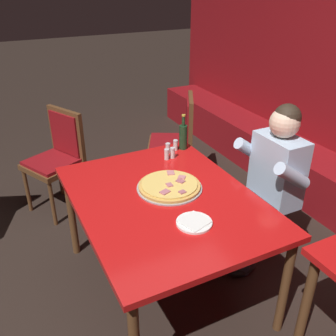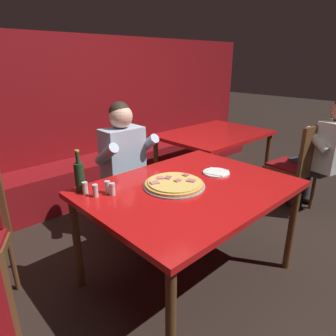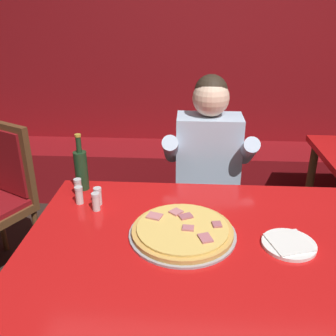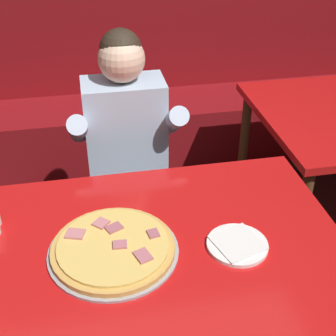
{
  "view_description": "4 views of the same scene",
  "coord_description": "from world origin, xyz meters",
  "px_view_note": "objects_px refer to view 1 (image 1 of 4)",
  "views": [
    {
      "loc": [
        1.84,
        -0.89,
        2.06
      ],
      "look_at": [
        -0.14,
        0.09,
        0.89
      ],
      "focal_mm": 40.0,
      "sensor_mm": 36.0,
      "label": 1
    },
    {
      "loc": [
        -1.45,
        -1.31,
        1.62
      ],
      "look_at": [
        -0.06,
        0.17,
        0.88
      ],
      "focal_mm": 32.0,
      "sensor_mm": 36.0,
      "label": 2
    },
    {
      "loc": [
        -0.06,
        -1.21,
        1.65
      ],
      "look_at": [
        -0.16,
        0.3,
        0.97
      ],
      "focal_mm": 40.0,
      "sensor_mm": 36.0,
      "label": 3
    },
    {
      "loc": [
        -0.12,
        -1.09,
        1.87
      ],
      "look_at": [
        0.15,
        0.3,
        0.94
      ],
      "focal_mm": 50.0,
      "sensor_mm": 36.0,
      "label": 4
    }
  ],
  "objects_px": {
    "beer_bottle": "(183,136)",
    "shaker_red_pepper_flakes": "(175,146)",
    "main_dining_table": "(165,206)",
    "shaker_black_pepper": "(173,153)",
    "diner_seated_blue_shirt": "(267,181)",
    "pizza": "(170,186)",
    "dining_chair_near_right": "(178,136)",
    "shaker_parmesan": "(167,155)",
    "shaker_oregano": "(168,149)",
    "plate_white_paper": "(194,222)",
    "dining_chair_side_aisle": "(58,154)"
  },
  "relations": [
    {
      "from": "plate_white_paper",
      "to": "dining_chair_near_right",
      "type": "height_order",
      "value": "dining_chair_near_right"
    },
    {
      "from": "diner_seated_blue_shirt",
      "to": "plate_white_paper",
      "type": "bearing_deg",
      "value": -69.93
    },
    {
      "from": "shaker_black_pepper",
      "to": "beer_bottle",
      "type": "bearing_deg",
      "value": 126.65
    },
    {
      "from": "pizza",
      "to": "plate_white_paper",
      "type": "bearing_deg",
      "value": -6.94
    },
    {
      "from": "main_dining_table",
      "to": "shaker_red_pepper_flakes",
      "type": "xyz_separation_m",
      "value": [
        -0.6,
        0.39,
        0.11
      ]
    },
    {
      "from": "pizza",
      "to": "dining_chair_near_right",
      "type": "distance_m",
      "value": 1.37
    },
    {
      "from": "beer_bottle",
      "to": "diner_seated_blue_shirt",
      "type": "height_order",
      "value": "diner_seated_blue_shirt"
    },
    {
      "from": "dining_chair_side_aisle",
      "to": "plate_white_paper",
      "type": "bearing_deg",
      "value": 14.07
    },
    {
      "from": "plate_white_paper",
      "to": "beer_bottle",
      "type": "height_order",
      "value": "beer_bottle"
    },
    {
      "from": "shaker_red_pepper_flakes",
      "to": "diner_seated_blue_shirt",
      "type": "distance_m",
      "value": 0.78
    },
    {
      "from": "shaker_black_pepper",
      "to": "diner_seated_blue_shirt",
      "type": "xyz_separation_m",
      "value": [
        0.54,
        0.5,
        -0.1
      ]
    },
    {
      "from": "main_dining_table",
      "to": "beer_bottle",
      "type": "xyz_separation_m",
      "value": [
        -0.6,
        0.46,
        0.18
      ]
    },
    {
      "from": "beer_bottle",
      "to": "dining_chair_near_right",
      "type": "relative_size",
      "value": 0.3
    },
    {
      "from": "beer_bottle",
      "to": "shaker_red_pepper_flakes",
      "type": "bearing_deg",
      "value": -92.75
    },
    {
      "from": "main_dining_table",
      "to": "plate_white_paper",
      "type": "xyz_separation_m",
      "value": [
        0.33,
        0.03,
        0.08
      ]
    },
    {
      "from": "shaker_black_pepper",
      "to": "diner_seated_blue_shirt",
      "type": "distance_m",
      "value": 0.74
    },
    {
      "from": "shaker_red_pepper_flakes",
      "to": "shaker_parmesan",
      "type": "relative_size",
      "value": 1.0
    },
    {
      "from": "pizza",
      "to": "dining_chair_side_aisle",
      "type": "distance_m",
      "value": 1.43
    },
    {
      "from": "beer_bottle",
      "to": "shaker_parmesan",
      "type": "distance_m",
      "value": 0.25
    },
    {
      "from": "shaker_parmesan",
      "to": "diner_seated_blue_shirt",
      "type": "bearing_deg",
      "value": 45.92
    },
    {
      "from": "pizza",
      "to": "shaker_red_pepper_flakes",
      "type": "xyz_separation_m",
      "value": [
        -0.52,
        0.31,
        0.02
      ]
    },
    {
      "from": "shaker_black_pepper",
      "to": "diner_seated_blue_shirt",
      "type": "relative_size",
      "value": 0.07
    },
    {
      "from": "shaker_oregano",
      "to": "dining_chair_near_right",
      "type": "height_order",
      "value": "dining_chair_near_right"
    },
    {
      "from": "shaker_parmesan",
      "to": "shaker_red_pepper_flakes",
      "type": "bearing_deg",
      "value": 131.23
    },
    {
      "from": "main_dining_table",
      "to": "shaker_red_pepper_flakes",
      "type": "height_order",
      "value": "shaker_red_pepper_flakes"
    },
    {
      "from": "main_dining_table",
      "to": "shaker_red_pepper_flakes",
      "type": "distance_m",
      "value": 0.73
    },
    {
      "from": "shaker_oregano",
      "to": "shaker_parmesan",
      "type": "distance_m",
      "value": 0.11
    },
    {
      "from": "pizza",
      "to": "diner_seated_blue_shirt",
      "type": "distance_m",
      "value": 0.74
    },
    {
      "from": "plate_white_paper",
      "to": "shaker_parmesan",
      "type": "relative_size",
      "value": 2.44
    },
    {
      "from": "main_dining_table",
      "to": "pizza",
      "type": "relative_size",
      "value": 3.29
    },
    {
      "from": "shaker_oregano",
      "to": "pizza",
      "type": "bearing_deg",
      "value": -25.27
    },
    {
      "from": "beer_bottle",
      "to": "pizza",
      "type": "bearing_deg",
      "value": -36.51
    },
    {
      "from": "shaker_black_pepper",
      "to": "shaker_oregano",
      "type": "xyz_separation_m",
      "value": [
        -0.09,
        0.0,
        0.0
      ]
    },
    {
      "from": "dining_chair_near_right",
      "to": "main_dining_table",
      "type": "bearing_deg",
      "value": -31.3
    },
    {
      "from": "shaker_red_pepper_flakes",
      "to": "shaker_black_pepper",
      "type": "xyz_separation_m",
      "value": [
        0.12,
        -0.09,
        0.0
      ]
    },
    {
      "from": "pizza",
      "to": "beer_bottle",
      "type": "xyz_separation_m",
      "value": [
        -0.52,
        0.38,
        0.09
      ]
    },
    {
      "from": "shaker_red_pepper_flakes",
      "to": "beer_bottle",
      "type": "bearing_deg",
      "value": 87.25
    },
    {
      "from": "shaker_red_pepper_flakes",
      "to": "dining_chair_side_aisle",
      "type": "bearing_deg",
      "value": -135.1
    },
    {
      "from": "shaker_black_pepper",
      "to": "dining_chair_side_aisle",
      "type": "bearing_deg",
      "value": -142.25
    },
    {
      "from": "beer_bottle",
      "to": "shaker_black_pepper",
      "type": "bearing_deg",
      "value": -53.35
    },
    {
      "from": "shaker_black_pepper",
      "to": "dining_chair_near_right",
      "type": "relative_size",
      "value": 0.09
    },
    {
      "from": "shaker_red_pepper_flakes",
      "to": "diner_seated_blue_shirt",
      "type": "bearing_deg",
      "value": 32.06
    },
    {
      "from": "dining_chair_side_aisle",
      "to": "shaker_red_pepper_flakes",
      "type": "bearing_deg",
      "value": 44.9
    },
    {
      "from": "shaker_black_pepper",
      "to": "diner_seated_blue_shirt",
      "type": "height_order",
      "value": "diner_seated_blue_shirt"
    },
    {
      "from": "dining_chair_near_right",
      "to": "shaker_red_pepper_flakes",
      "type": "bearing_deg",
      "value": -29.61
    },
    {
      "from": "main_dining_table",
      "to": "shaker_parmesan",
      "type": "distance_m",
      "value": 0.55
    },
    {
      "from": "plate_white_paper",
      "to": "dining_chair_near_right",
      "type": "distance_m",
      "value": 1.76
    },
    {
      "from": "main_dining_table",
      "to": "dining_chair_side_aisle",
      "type": "bearing_deg",
      "value": -163.79
    },
    {
      "from": "dining_chair_side_aisle",
      "to": "dining_chair_near_right",
      "type": "height_order",
      "value": "dining_chair_near_right"
    },
    {
      "from": "dining_chair_near_right",
      "to": "dining_chair_side_aisle",
      "type": "bearing_deg",
      "value": -97.63
    }
  ]
}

